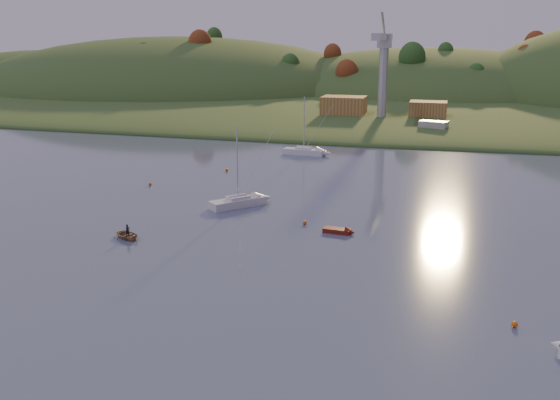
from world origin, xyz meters
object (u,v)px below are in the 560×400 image
(canoe, at_px, (128,236))
(red_tender, at_px, (343,231))
(sailboat_near, at_px, (238,201))
(sailboat_far, at_px, (304,151))

(canoe, xyz_separation_m, red_tender, (23.01, 8.34, -0.11))
(canoe, bearing_deg, sailboat_near, 5.56)
(sailboat_far, height_order, canoe, sailboat_far)
(sailboat_near, relative_size, red_tender, 2.82)
(sailboat_near, height_order, red_tender, sailboat_near)
(sailboat_far, relative_size, canoe, 3.06)
(sailboat_near, relative_size, sailboat_far, 0.98)
(sailboat_far, distance_m, canoe, 55.86)
(sailboat_near, distance_m, canoe, 17.84)
(canoe, distance_m, red_tender, 24.47)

